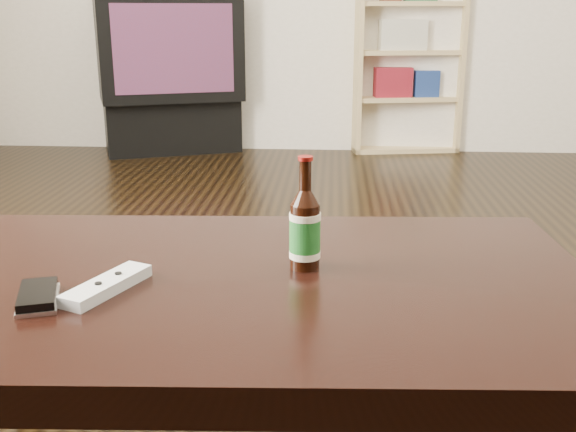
# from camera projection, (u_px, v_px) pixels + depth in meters

# --- Properties ---
(floor) EXTENTS (5.00, 6.00, 0.01)m
(floor) POSITION_uv_depth(u_px,v_px,m) (345.00, 377.00, 1.75)
(floor) COLOR black
(floor) RESTS_ON ground
(tv_stand) EXTENTS (0.97, 0.72, 0.35)m
(tv_stand) POSITION_uv_depth(u_px,v_px,m) (172.00, 125.00, 4.56)
(tv_stand) COLOR black
(tv_stand) RESTS_ON floor
(tv) EXTENTS (1.04, 0.85, 0.67)m
(tv) POSITION_uv_depth(u_px,v_px,m) (168.00, 47.00, 4.41)
(tv) COLOR black
(tv) RESTS_ON tv_stand
(bookshelf) EXTENTS (0.75, 0.43, 1.31)m
(bookshelf) POSITION_uv_depth(u_px,v_px,m) (404.00, 47.00, 4.46)
(bookshelf) COLOR #D2B07E
(bookshelf) RESTS_ON floor
(coffee_table) EXTENTS (1.27, 0.78, 0.46)m
(coffee_table) POSITION_uv_depth(u_px,v_px,m) (239.00, 309.00, 1.18)
(coffee_table) COLOR black
(coffee_table) RESTS_ON floor
(beer_bottle) EXTENTS (0.07, 0.07, 0.20)m
(beer_bottle) POSITION_uv_depth(u_px,v_px,m) (305.00, 230.00, 1.19)
(beer_bottle) COLOR black
(beer_bottle) RESTS_ON coffee_table
(phone) EXTENTS (0.10, 0.13, 0.02)m
(phone) POSITION_uv_depth(u_px,v_px,m) (38.00, 297.00, 1.06)
(phone) COLOR silver
(phone) RESTS_ON coffee_table
(remote) EXTENTS (0.11, 0.18, 0.02)m
(remote) POSITION_uv_depth(u_px,v_px,m) (107.00, 285.00, 1.10)
(remote) COLOR #BABABC
(remote) RESTS_ON coffee_table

